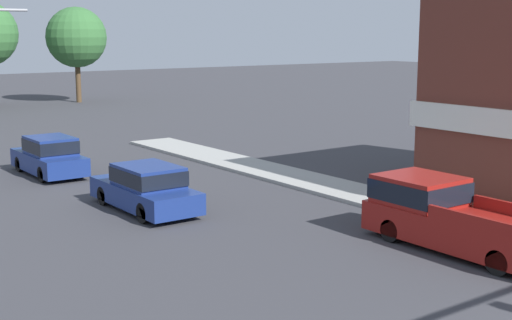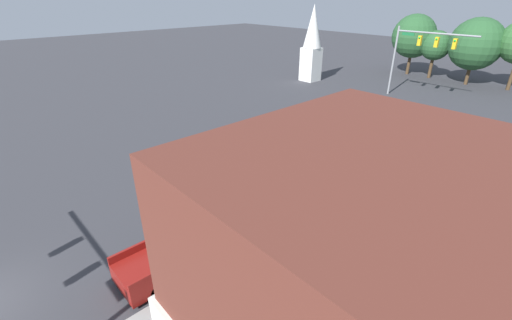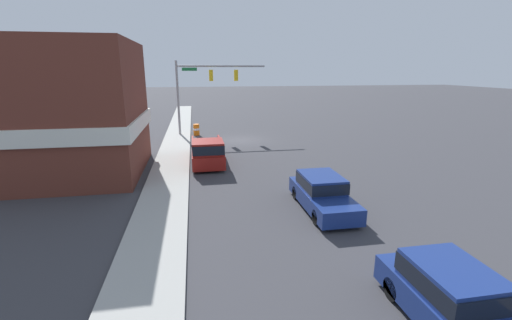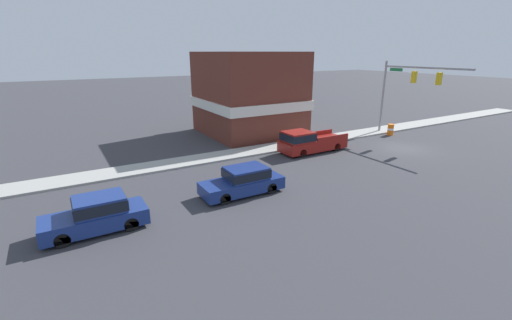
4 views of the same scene
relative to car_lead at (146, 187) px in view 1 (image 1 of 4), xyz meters
The scene contains 4 objects.
car_lead is the anchor object (origin of this frame).
car_second_ahead 7.87m from the car_lead, 93.01° to the left, with size 1.80×4.52×1.65m.
pickup_truck_parked 9.93m from the car_lead, 60.48° to the right, with size 2.07×5.77×1.85m.
backdrop_tree_right_far 39.84m from the car_lead, 70.66° to the left, with size 5.10×5.10×8.07m.
Camera 1 is at (-12.49, -4.59, 5.94)m, focal length 50.00 mm.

